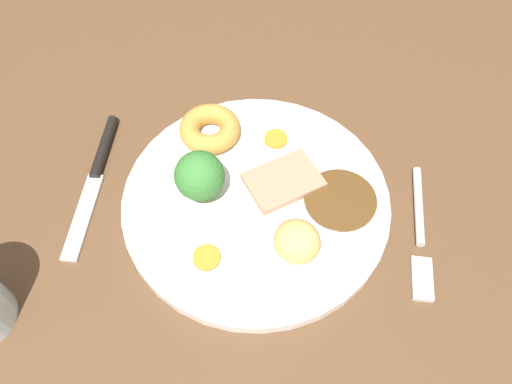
{
  "coord_description": "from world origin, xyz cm",
  "views": [
    {
      "loc": [
        -3.39,
        30.46,
        49.43
      ],
      "look_at": [
        1.03,
        2.27,
        6.0
      ],
      "focal_mm": 35.32,
      "sensor_mm": 36.0,
      "label": 1
    }
  ],
  "objects_px": {
    "carrot_coin_back": "(207,258)",
    "fork": "(420,235)",
    "broccoli_floret": "(200,176)",
    "yorkshire_pudding": "(210,129)",
    "roast_potato_left": "(297,241)",
    "knife": "(97,171)",
    "dinner_plate": "(256,201)",
    "meat_slice_main": "(283,183)",
    "carrot_coin_front": "(276,139)"
  },
  "relations": [
    {
      "from": "dinner_plate",
      "to": "broccoli_floret",
      "type": "distance_m",
      "value": 0.07
    },
    {
      "from": "carrot_coin_front",
      "to": "knife",
      "type": "relative_size",
      "value": 0.14
    },
    {
      "from": "yorkshire_pudding",
      "to": "carrot_coin_front",
      "type": "distance_m",
      "value": 0.08
    },
    {
      "from": "roast_potato_left",
      "to": "knife",
      "type": "relative_size",
      "value": 0.25
    },
    {
      "from": "meat_slice_main",
      "to": "dinner_plate",
      "type": "bearing_deg",
      "value": 36.63
    },
    {
      "from": "roast_potato_left",
      "to": "dinner_plate",
      "type": "bearing_deg",
      "value": -49.13
    },
    {
      "from": "fork",
      "to": "dinner_plate",
      "type": "bearing_deg",
      "value": -95.55
    },
    {
      "from": "roast_potato_left",
      "to": "knife",
      "type": "bearing_deg",
      "value": -16.69
    },
    {
      "from": "carrot_coin_back",
      "to": "fork",
      "type": "relative_size",
      "value": 0.18
    },
    {
      "from": "carrot_coin_front",
      "to": "roast_potato_left",
      "type": "bearing_deg",
      "value": 105.61
    },
    {
      "from": "carrot_coin_front",
      "to": "carrot_coin_back",
      "type": "relative_size",
      "value": 0.98
    },
    {
      "from": "fork",
      "to": "knife",
      "type": "distance_m",
      "value": 0.35
    },
    {
      "from": "roast_potato_left",
      "to": "carrot_coin_front",
      "type": "distance_m",
      "value": 0.14
    },
    {
      "from": "roast_potato_left",
      "to": "broccoli_floret",
      "type": "bearing_deg",
      "value": -25.48
    },
    {
      "from": "yorkshire_pudding",
      "to": "knife",
      "type": "xyz_separation_m",
      "value": [
        0.12,
        0.06,
        -0.02
      ]
    },
    {
      "from": "dinner_plate",
      "to": "meat_slice_main",
      "type": "bearing_deg",
      "value": -143.37
    },
    {
      "from": "broccoli_floret",
      "to": "fork",
      "type": "xyz_separation_m",
      "value": [
        -0.23,
        0.01,
        -0.04
      ]
    },
    {
      "from": "carrot_coin_back",
      "to": "knife",
      "type": "xyz_separation_m",
      "value": [
        0.14,
        -0.09,
        -0.01
      ]
    },
    {
      "from": "dinner_plate",
      "to": "fork",
      "type": "height_order",
      "value": "dinner_plate"
    },
    {
      "from": "carrot_coin_front",
      "to": "fork",
      "type": "height_order",
      "value": "carrot_coin_front"
    },
    {
      "from": "roast_potato_left",
      "to": "knife",
      "type": "height_order",
      "value": "roast_potato_left"
    },
    {
      "from": "meat_slice_main",
      "to": "carrot_coin_front",
      "type": "relative_size",
      "value": 2.86
    },
    {
      "from": "carrot_coin_front",
      "to": "carrot_coin_back",
      "type": "height_order",
      "value": "same"
    },
    {
      "from": "carrot_coin_back",
      "to": "knife",
      "type": "distance_m",
      "value": 0.17
    },
    {
      "from": "carrot_coin_back",
      "to": "knife",
      "type": "height_order",
      "value": "carrot_coin_back"
    },
    {
      "from": "carrot_coin_front",
      "to": "carrot_coin_back",
      "type": "xyz_separation_m",
      "value": [
        0.05,
        0.16,
        0.0
      ]
    },
    {
      "from": "yorkshire_pudding",
      "to": "carrot_coin_front",
      "type": "xyz_separation_m",
      "value": [
        -0.07,
        -0.0,
        -0.01
      ]
    },
    {
      "from": "meat_slice_main",
      "to": "broccoli_floret",
      "type": "xyz_separation_m",
      "value": [
        0.08,
        0.03,
        0.03
      ]
    },
    {
      "from": "broccoli_floret",
      "to": "yorkshire_pudding",
      "type": "bearing_deg",
      "value": -84.08
    },
    {
      "from": "dinner_plate",
      "to": "meat_slice_main",
      "type": "height_order",
      "value": "meat_slice_main"
    },
    {
      "from": "knife",
      "to": "yorkshire_pudding",
      "type": "bearing_deg",
      "value": 114.24
    },
    {
      "from": "carrot_coin_front",
      "to": "carrot_coin_back",
      "type": "bearing_deg",
      "value": 73.43
    },
    {
      "from": "roast_potato_left",
      "to": "knife",
      "type": "xyz_separation_m",
      "value": [
        0.23,
        -0.07,
        -0.03
      ]
    },
    {
      "from": "carrot_coin_front",
      "to": "knife",
      "type": "distance_m",
      "value": 0.2
    },
    {
      "from": "yorkshire_pudding",
      "to": "broccoli_floret",
      "type": "height_order",
      "value": "broccoli_floret"
    },
    {
      "from": "carrot_coin_back",
      "to": "broccoli_floret",
      "type": "bearing_deg",
      "value": -74.65
    },
    {
      "from": "dinner_plate",
      "to": "meat_slice_main",
      "type": "xyz_separation_m",
      "value": [
        -0.03,
        -0.02,
        0.01
      ]
    },
    {
      "from": "meat_slice_main",
      "to": "roast_potato_left",
      "type": "distance_m",
      "value": 0.08
    },
    {
      "from": "roast_potato_left",
      "to": "carrot_coin_back",
      "type": "bearing_deg",
      "value": 14.43
    },
    {
      "from": "meat_slice_main",
      "to": "carrot_coin_back",
      "type": "relative_size",
      "value": 2.8
    },
    {
      "from": "meat_slice_main",
      "to": "roast_potato_left",
      "type": "height_order",
      "value": "roast_potato_left"
    },
    {
      "from": "roast_potato_left",
      "to": "fork",
      "type": "relative_size",
      "value": 0.3
    },
    {
      "from": "roast_potato_left",
      "to": "fork",
      "type": "height_order",
      "value": "roast_potato_left"
    },
    {
      "from": "yorkshire_pudding",
      "to": "carrot_coin_back",
      "type": "height_order",
      "value": "yorkshire_pudding"
    },
    {
      "from": "broccoli_floret",
      "to": "fork",
      "type": "bearing_deg",
      "value": 178.36
    },
    {
      "from": "meat_slice_main",
      "to": "fork",
      "type": "bearing_deg",
      "value": 167.61
    },
    {
      "from": "broccoli_floret",
      "to": "knife",
      "type": "height_order",
      "value": "broccoli_floret"
    },
    {
      "from": "roast_potato_left",
      "to": "broccoli_floret",
      "type": "relative_size",
      "value": 0.76
    },
    {
      "from": "dinner_plate",
      "to": "knife",
      "type": "xyz_separation_m",
      "value": [
        0.18,
        -0.01,
        -0.0
      ]
    },
    {
      "from": "knife",
      "to": "dinner_plate",
      "type": "bearing_deg",
      "value": 82.28
    }
  ]
}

